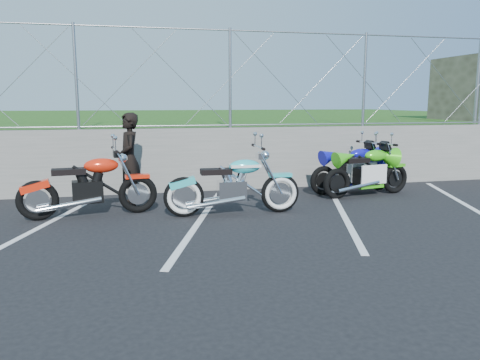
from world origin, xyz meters
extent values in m
plane|color=black|center=(0.00, 0.00, 0.00)|extent=(90.00, 90.00, 0.00)
cube|color=slate|center=(0.00, 3.50, 0.65)|extent=(30.00, 0.22, 1.30)
cube|color=#1D4512|center=(0.00, 13.50, 0.65)|extent=(30.00, 20.00, 1.30)
cylinder|color=gray|center=(0.00, 3.50, 3.25)|extent=(28.00, 0.03, 0.03)
cylinder|color=gray|center=(0.00, 3.50, 1.35)|extent=(28.00, 0.03, 0.03)
cylinder|color=gray|center=(7.20, 3.90, 2.80)|extent=(0.08, 0.08, 3.00)
cube|color=silver|center=(-2.40, 1.00, 0.00)|extent=(1.49, 4.31, 0.01)
cube|color=silver|center=(0.00, 1.00, 0.00)|extent=(1.49, 4.31, 0.01)
cube|color=silver|center=(2.40, 1.00, 0.00)|extent=(1.49, 4.31, 0.01)
cube|color=silver|center=(4.80, 1.00, 0.00)|extent=(1.49, 4.31, 0.01)
torus|color=black|center=(-0.22, 1.28, 0.33)|extent=(0.65, 0.12, 0.65)
torus|color=black|center=(1.38, 1.25, 0.33)|extent=(0.65, 0.12, 0.65)
cube|color=silver|center=(0.56, 1.27, 0.40)|extent=(0.46, 0.29, 0.34)
ellipsoid|color=#32C3C8|center=(0.78, 1.26, 0.79)|extent=(0.53, 0.25, 0.23)
cube|color=black|center=(0.31, 1.27, 0.72)|extent=(0.50, 0.25, 0.09)
cube|color=#32C3C8|center=(1.38, 1.25, 0.63)|extent=(0.38, 0.16, 0.06)
cylinder|color=silver|center=(1.00, 1.26, 1.11)|extent=(0.04, 0.71, 0.03)
torus|color=black|center=(-2.46, 1.55, 0.32)|extent=(0.65, 0.19, 0.64)
torus|color=black|center=(-0.93, 1.73, 0.32)|extent=(0.65, 0.19, 0.64)
cube|color=black|center=(-1.72, 1.64, 0.41)|extent=(0.50, 0.34, 0.35)
ellipsoid|color=red|center=(-1.49, 1.67, 0.82)|extent=(0.57, 0.31, 0.24)
cube|color=black|center=(-1.98, 1.61, 0.75)|extent=(0.54, 0.31, 0.09)
cube|color=red|center=(-0.93, 1.73, 0.62)|extent=(0.41, 0.20, 0.06)
cylinder|color=silver|center=(-1.28, 1.69, 1.07)|extent=(0.12, 0.74, 0.03)
torus|color=black|center=(2.77, 2.05, 0.30)|extent=(0.60, 0.22, 0.59)
torus|color=black|center=(4.15, 2.31, 0.30)|extent=(0.60, 0.22, 0.59)
cube|color=black|center=(3.44, 2.17, 0.39)|extent=(0.50, 0.36, 0.34)
ellipsoid|color=#3EC318|center=(3.65, 2.21, 0.79)|extent=(0.56, 0.33, 0.23)
cube|color=black|center=(3.19, 2.13, 0.72)|extent=(0.53, 0.32, 0.09)
cube|color=#3EC318|center=(4.15, 2.31, 0.57)|extent=(0.40, 0.21, 0.06)
cylinder|color=silver|center=(3.82, 2.24, 1.02)|extent=(0.16, 0.70, 0.03)
torus|color=black|center=(2.66, 2.46, 0.29)|extent=(0.59, 0.21, 0.58)
torus|color=black|center=(4.02, 2.70, 0.29)|extent=(0.59, 0.21, 0.58)
cube|color=black|center=(3.32, 2.57, 0.39)|extent=(0.49, 0.35, 0.33)
ellipsoid|color=#1212AF|center=(3.54, 2.61, 0.78)|extent=(0.55, 0.32, 0.23)
cube|color=black|center=(3.08, 2.53, 0.71)|extent=(0.52, 0.32, 0.09)
cube|color=#1212AF|center=(4.02, 2.70, 0.56)|extent=(0.39, 0.21, 0.06)
cylinder|color=silver|center=(3.70, 2.64, 1.01)|extent=(0.15, 0.69, 0.03)
imported|color=black|center=(-1.06, 2.40, 0.82)|extent=(0.47, 0.64, 1.64)
camera|label=1|loc=(-0.96, -6.07, 1.84)|focal=35.00mm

